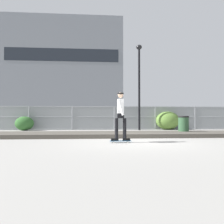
{
  "coord_description": "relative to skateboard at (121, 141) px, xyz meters",
  "views": [
    {
      "loc": [
        -1.5,
        -8.42,
        0.93
      ],
      "look_at": [
        -0.39,
        6.37,
        1.32
      ],
      "focal_mm": 35.75,
      "sensor_mm": 36.0,
      "label": 1
    }
  ],
  "objects": [
    {
      "name": "parked_car_mid",
      "position": [
        2.38,
        11.5,
        0.78
      ],
      "size": [
        4.53,
        2.22,
        1.66
      ],
      "color": "#474C54",
      "rests_on": "ground_plane"
    },
    {
      "name": "shrub_left",
      "position": [
        -6.13,
        8.45,
        0.46
      ],
      "size": [
        1.34,
        1.1,
        1.04
      ],
      "color": "#2D5B28",
      "rests_on": "ground_plane"
    },
    {
      "name": "street_lamp",
      "position": [
        2.38,
        8.35,
        4.02
      ],
      "size": [
        0.44,
        0.44,
        6.51
      ],
      "color": "black",
      "rests_on": "ground_plane"
    },
    {
      "name": "parked_car_far",
      "position": [
        8.19,
        11.76,
        0.78
      ],
      "size": [
        4.49,
        2.12,
        1.66
      ],
      "color": "black",
      "rests_on": "ground_plane"
    },
    {
      "name": "library_building",
      "position": [
        -7.3,
        41.96,
        10.49
      ],
      "size": [
        23.61,
        14.3,
        21.1
      ],
      "color": "slate",
      "rests_on": "ground_plane"
    },
    {
      "name": "ground_plane",
      "position": [
        0.55,
        0.09,
        -0.06
      ],
      "size": [
        120.0,
        120.0,
        0.0
      ],
      "primitive_type": "plane",
      "color": "gray"
    },
    {
      "name": "gravel_berm",
      "position": [
        0.55,
        2.95,
        0.04
      ],
      "size": [
        13.97,
        2.7,
        0.19
      ],
      "primitive_type": "cube",
      "color": "#4C473F",
      "rests_on": "ground_plane"
    },
    {
      "name": "shrub_center",
      "position": [
        4.74,
        8.83,
        0.66
      ],
      "size": [
        1.85,
        1.51,
        1.43
      ],
      "color": "#567A33",
      "rests_on": "ground_plane"
    },
    {
      "name": "parked_car_near",
      "position": [
        -4.21,
        11.45,
        0.78
      ],
      "size": [
        4.41,
        1.97,
        1.66
      ],
      "color": "navy",
      "rests_on": "ground_plane"
    },
    {
      "name": "skater",
      "position": [
        -0.0,
        0.0,
        1.06
      ],
      "size": [
        0.72,
        0.59,
        1.83
      ],
      "color": "black",
      "rests_on": "skateboard"
    },
    {
      "name": "trash_bin",
      "position": [
        3.9,
        3.62,
        0.46
      ],
      "size": [
        0.59,
        0.59,
        1.03
      ],
      "color": "#2D5133",
      "rests_on": "ground_plane"
    },
    {
      "name": "skateboard",
      "position": [
        0.0,
        0.0,
        0.0
      ],
      "size": [
        0.81,
        0.23,
        0.07
      ],
      "color": "#2D608C",
      "rests_on": "ground_plane"
    },
    {
      "name": "chain_fence",
      "position": [
        0.55,
        9.24,
        0.87
      ],
      "size": [
        19.86,
        0.06,
        1.85
      ],
      "color": "gray",
      "rests_on": "ground_plane"
    }
  ]
}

